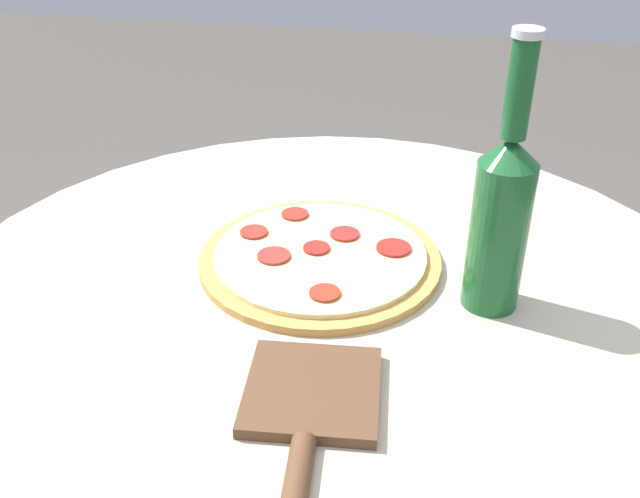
# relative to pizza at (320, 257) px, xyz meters

# --- Properties ---
(table) EXTENTS (0.94, 0.94, 0.70)m
(table) POSITION_rel_pizza_xyz_m (-0.02, 0.06, -0.17)
(table) COLOR #B2A893
(table) RESTS_ON ground_plane
(pizza) EXTENTS (0.29, 0.29, 0.02)m
(pizza) POSITION_rel_pizza_xyz_m (0.00, 0.00, 0.00)
(pizza) COLOR #C68E47
(pizza) RESTS_ON table
(beer_bottle) EXTENTS (0.06, 0.06, 0.30)m
(beer_bottle) POSITION_rel_pizza_xyz_m (-0.20, 0.04, 0.10)
(beer_bottle) COLOR #195628
(beer_bottle) RESTS_ON table
(pizza_paddle) EXTENTS (0.14, 0.28, 0.02)m
(pizza_paddle) POSITION_rel_pizza_xyz_m (-0.04, 0.27, -0.00)
(pizza_paddle) COLOR brown
(pizza_paddle) RESTS_ON table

